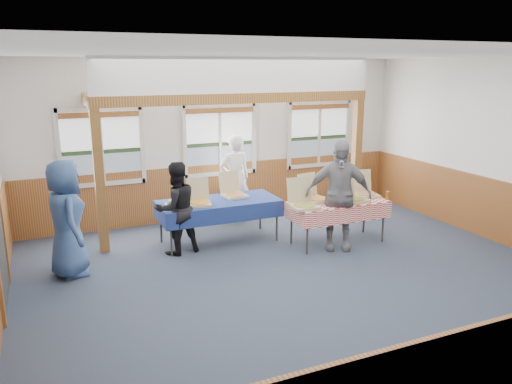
% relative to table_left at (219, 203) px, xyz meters
% --- Properties ---
extents(floor, '(8.00, 8.00, 0.00)m').
position_rel_table_left_xyz_m(floor, '(0.56, -1.99, -0.71)').
color(floor, '#262D3D').
rests_on(floor, ground).
extents(ceiling, '(8.00, 8.00, 0.00)m').
position_rel_table_left_xyz_m(ceiling, '(0.56, -1.99, 2.49)').
color(ceiling, white).
rests_on(ceiling, wall_back).
extents(wall_back, '(8.00, 0.00, 8.00)m').
position_rel_table_left_xyz_m(wall_back, '(0.56, 1.51, 0.89)').
color(wall_back, silver).
rests_on(wall_back, floor).
extents(wall_right, '(0.00, 8.00, 8.00)m').
position_rel_table_left_xyz_m(wall_right, '(4.56, -1.99, 0.89)').
color(wall_right, silver).
rests_on(wall_right, floor).
extents(wainscot_back, '(7.98, 0.05, 1.10)m').
position_rel_table_left_xyz_m(wainscot_back, '(0.56, 1.48, -0.16)').
color(wainscot_back, brown).
rests_on(wainscot_back, floor).
extents(wainscot_front, '(7.98, 0.05, 1.10)m').
position_rel_table_left_xyz_m(wainscot_front, '(0.56, -5.47, -0.16)').
color(wainscot_front, brown).
rests_on(wainscot_front, floor).
extents(wainscot_right, '(0.05, 6.98, 1.10)m').
position_rel_table_left_xyz_m(wainscot_right, '(4.53, -1.99, -0.16)').
color(wainscot_right, brown).
rests_on(wainscot_right, floor).
extents(window_left, '(1.56, 0.10, 1.46)m').
position_rel_table_left_xyz_m(window_left, '(-1.74, 1.46, 0.97)').
color(window_left, silver).
rests_on(window_left, wall_back).
extents(window_mid, '(1.56, 0.10, 1.46)m').
position_rel_table_left_xyz_m(window_mid, '(0.56, 1.46, 0.97)').
color(window_mid, silver).
rests_on(window_mid, wall_back).
extents(window_right, '(1.56, 0.10, 1.46)m').
position_rel_table_left_xyz_m(window_right, '(2.86, 1.46, 0.97)').
color(window_right, silver).
rests_on(window_right, wall_back).
extents(post_left, '(0.15, 0.15, 2.40)m').
position_rel_table_left_xyz_m(post_left, '(-1.94, 0.31, 0.49)').
color(post_left, brown).
rests_on(post_left, floor).
extents(post_right, '(0.15, 0.15, 2.40)m').
position_rel_table_left_xyz_m(post_right, '(3.06, 0.31, 0.49)').
color(post_right, brown).
rests_on(post_right, floor).
extents(cross_beam, '(5.15, 0.18, 0.18)m').
position_rel_table_left_xyz_m(cross_beam, '(0.56, 0.31, 1.78)').
color(cross_beam, brown).
rests_on(cross_beam, post_left).
extents(table_left, '(2.25, 1.38, 0.76)m').
position_rel_table_left_xyz_m(table_left, '(0.00, 0.00, 0.00)').
color(table_left, '#313131').
rests_on(table_left, floor).
extents(table_right, '(1.73, 0.80, 0.76)m').
position_rel_table_left_xyz_m(table_right, '(1.89, -0.89, -0.01)').
color(table_right, '#313131').
rests_on(table_right, floor).
extents(pizza_box_a, '(0.46, 0.53, 0.42)m').
position_rel_table_left_xyz_m(pizza_box_a, '(-0.39, -0.11, 0.12)').
color(pizza_box_a, tan).
rests_on(pizza_box_a, table_left).
extents(pizza_box_b, '(0.43, 0.51, 0.43)m').
position_rel_table_left_xyz_m(pizza_box_b, '(0.35, 0.16, 0.12)').
color(pizza_box_b, tan).
rests_on(pizza_box_b, table_left).
extents(pizza_box_c, '(0.47, 0.55, 0.46)m').
position_rel_table_left_xyz_m(pizza_box_c, '(1.15, -0.98, 0.12)').
color(pizza_box_c, tan).
rests_on(pizza_box_c, table_right).
extents(pizza_box_d, '(0.52, 0.59, 0.45)m').
position_rel_table_left_xyz_m(pizza_box_d, '(1.53, -0.70, 0.12)').
color(pizza_box_d, tan).
rests_on(pizza_box_d, table_right).
extents(pizza_box_e, '(0.47, 0.55, 0.44)m').
position_rel_table_left_xyz_m(pizza_box_e, '(2.14, -0.97, 0.12)').
color(pizza_box_e, tan).
rests_on(pizza_box_e, table_right).
extents(pizza_box_f, '(0.47, 0.55, 0.43)m').
position_rel_table_left_xyz_m(pizza_box_f, '(2.55, -0.75, 0.12)').
color(pizza_box_f, tan).
rests_on(pizza_box_f, table_right).
extents(veggie_tray, '(0.42, 0.42, 0.09)m').
position_rel_table_left_xyz_m(veggie_tray, '(-0.75, 0.00, 0.08)').
color(veggie_tray, black).
rests_on(veggie_tray, table_left).
extents(drink_glass, '(0.07, 0.07, 0.15)m').
position_rel_table_left_xyz_m(drink_glass, '(2.74, -1.14, 0.13)').
color(drink_glass, '#8F4F17').
rests_on(drink_glass, table_right).
extents(woman_white, '(0.65, 0.43, 1.75)m').
position_rel_table_left_xyz_m(woman_white, '(0.69, 1.00, 0.17)').
color(woman_white, white).
rests_on(woman_white, floor).
extents(woman_black, '(0.85, 0.72, 1.55)m').
position_rel_table_left_xyz_m(woman_black, '(-0.82, -0.24, 0.07)').
color(woman_black, black).
rests_on(woman_black, floor).
extents(man_blue, '(0.66, 0.92, 1.75)m').
position_rel_table_left_xyz_m(man_blue, '(-2.53, -0.49, 0.17)').
color(man_blue, '#345183').
rests_on(man_blue, floor).
extents(person_grey, '(1.19, 0.92, 1.88)m').
position_rel_table_left_xyz_m(person_grey, '(1.74, -1.11, 0.23)').
color(person_grey, gray).
rests_on(person_grey, floor).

